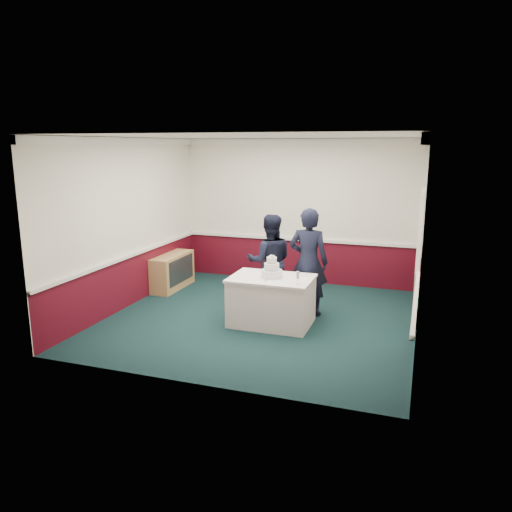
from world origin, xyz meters
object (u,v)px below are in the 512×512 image
(wedding_cake, at_px, (272,271))
(person_woman, at_px, (308,262))
(champagne_flute, at_px, (298,276))
(person_man, at_px, (270,261))
(cake_table, at_px, (271,300))
(sideboard, at_px, (173,271))
(cake_knife, at_px, (266,280))

(wedding_cake, relative_size, person_woman, 0.20)
(champagne_flute, distance_m, person_man, 1.37)
(wedding_cake, distance_m, person_woman, 0.81)
(cake_table, bearing_deg, champagne_flute, -29.25)
(wedding_cake, relative_size, person_man, 0.22)
(person_man, bearing_deg, sideboard, -31.69)
(sideboard, relative_size, cake_knife, 5.45)
(champagne_flute, xyz_separation_m, person_man, (-0.79, 1.12, -0.08))
(person_man, bearing_deg, wedding_cake, 90.17)
(person_woman, bearing_deg, person_man, -12.75)
(sideboard, bearing_deg, wedding_cake, -28.02)
(cake_knife, bearing_deg, wedding_cake, 70.71)
(sideboard, height_order, cake_table, cake_table)
(sideboard, xyz_separation_m, person_woman, (2.96, -0.67, 0.57))
(sideboard, bearing_deg, person_woman, -12.69)
(sideboard, relative_size, champagne_flute, 5.85)
(wedding_cake, bearing_deg, person_woman, 56.55)
(cake_table, relative_size, wedding_cake, 3.63)
(person_woman, bearing_deg, wedding_cake, 56.54)
(champagne_flute, bearing_deg, sideboard, 151.77)
(person_man, xyz_separation_m, person_woman, (0.74, -0.17, 0.08))
(wedding_cake, height_order, cake_knife, wedding_cake)
(cake_knife, xyz_separation_m, person_woman, (0.47, 0.87, 0.13))
(cake_table, height_order, champagne_flute, champagne_flute)
(sideboard, relative_size, wedding_cake, 3.30)
(wedding_cake, xyz_separation_m, champagne_flute, (0.50, -0.28, 0.03))
(sideboard, bearing_deg, cake_table, -28.02)
(person_woman, bearing_deg, cake_table, 56.54)
(cake_knife, bearing_deg, sideboard, 137.48)
(cake_knife, height_order, champagne_flute, champagne_flute)
(person_man, height_order, person_woman, person_woman)
(sideboard, xyz_separation_m, cake_knife, (2.49, -1.54, 0.44))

